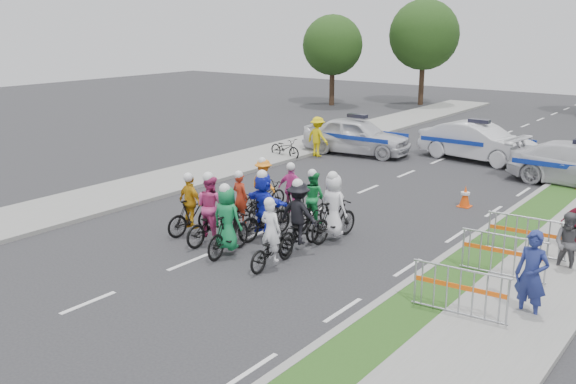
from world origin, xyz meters
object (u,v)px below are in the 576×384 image
Objects in this scene: cone_0 at (465,197)px; rider_3 at (191,210)px; police_car_0 at (357,136)px; tree_0 at (333,45)px; barrier_1 at (503,258)px; rider_6 at (241,209)px; parked_bike at (285,148)px; rider_10 at (264,189)px; rider_2 at (211,216)px; spectator_0 at (532,276)px; marshal_hiviz at (318,137)px; barrier_2 at (526,238)px; rider_5 at (264,210)px; rider_0 at (272,244)px; police_car_1 at (478,142)px; spectator_1 at (569,244)px; rider_8 at (313,206)px; rider_7 at (334,213)px; rider_1 at (228,227)px; rider_9 at (292,197)px; rider_4 at (299,222)px; tree_3 at (424,35)px; barrier_0 at (459,294)px.

rider_3 is at bearing -125.14° from cone_0.
police_car_0 is (-2.11, 12.55, 0.13)m from rider_3.
tree_0 is (-12.48, 26.35, 3.49)m from rider_3.
rider_6 is at bearing -174.53° from barrier_1.
cone_0 is 0.42× the size of parked_bike.
rider_10 is 0.28× the size of tree_0.
rider_2 reaches higher than spectator_0.
parked_bike is at bearing 60.06° from marshal_hiviz.
police_car_0 is at bearing 139.42° from barrier_2.
rider_5 reaches higher than marshal_hiviz.
rider_0 is at bearing 170.32° from rider_2.
barrier_2 is 0.32× the size of tree_0.
spectator_1 is (6.53, -11.19, -0.05)m from police_car_1.
rider_2 reaches higher than marshal_hiviz.
rider_8 is (1.67, 1.29, 0.09)m from rider_6.
rider_3 is at bearing -150.97° from parked_bike.
spectator_0 is 34.13m from tree_0.
rider_8 is (-1.06, 0.56, -0.10)m from rider_7.
rider_1 reaches higher than parked_bike.
rider_0 is at bearing 108.02° from rider_9.
rider_10 reaches higher than spectator_1.
rider_4 reaches higher than rider_3.
police_car_1 is 3.01× the size of parked_bike.
rider_4 is at bearing -58.47° from tree_0.
rider_7 reaches higher than police_car_1.
cone_0 is at bearing -116.43° from rider_8.
spectator_1 is (9.34, 3.26, 0.07)m from rider_3.
tree_3 reaches higher than barrier_1.
rider_4 is at bearing 152.58° from rider_10.
marshal_hiviz is 20.14m from tree_3.
rider_7 is 30.70m from tree_3.
barrier_2 is 4.74m from cone_0.
rider_6 is at bearing -177.67° from spectator_0.
rider_10 is 0.89× the size of barrier_2.
cone_0 is (2.71, 4.78, -0.33)m from rider_8.
rider_8 is 1.08× the size of parked_bike.
spectator_0 reaches higher than barrier_0.
tree_3 reaches higher than rider_5.
spectator_0 reaches higher than rider_6.
rider_2 is at bearing -12.59° from rider_0.
rider_9 is 5.80m from cone_0.
spectator_1 is 31.95m from tree_0.
rider_7 is 5.61m from cone_0.
barrier_0 is (-1.12, -0.90, -0.38)m from spectator_0.
rider_2 reaches higher than rider_10.
tree_3 is at bearing 124.12° from spectator_1.
rider_8 is 0.24× the size of tree_3.
rider_7 is (3.50, 1.98, 0.06)m from rider_3.
barrier_2 is 0.27× the size of tree_3.
tree_0 reaches higher than rider_6.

